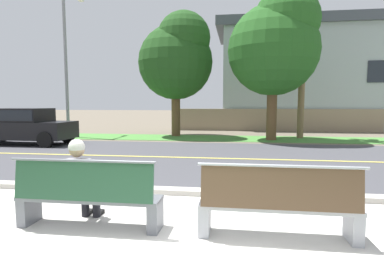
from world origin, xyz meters
The scene contains 16 objects.
ground_plane centered at (0.00, 8.00, 0.00)m, with size 140.00×140.00×0.00m, color #665B4C.
sidewalk_pavement centered at (0.00, 0.40, 0.01)m, with size 44.00×3.60×0.01m, color beige.
curb_edge centered at (0.00, 2.35, 0.06)m, with size 44.00×0.30×0.11m, color #ADA89E.
street_asphalt centered at (0.00, 6.50, 0.00)m, with size 52.00×8.00×0.01m, color #424247.
road_centre_line centered at (0.00, 6.50, 0.01)m, with size 48.00×0.14×0.01m, color #E0CC4C.
far_verge_grass centered at (0.00, 12.42, 0.01)m, with size 48.00×2.80×0.02m, color #478438.
bench_left centered at (-1.28, 0.48, 0.46)m, with size 2.02×0.48×1.01m.
bench_right centered at (1.28, 0.48, 0.46)m, with size 2.02×0.48×1.01m.
seated_person_grey centered at (-1.46, 0.66, 0.68)m, with size 0.52×0.68×1.25m.
car_black_near centered at (-8.37, 8.90, 0.85)m, with size 4.30×1.86×1.54m.
streetlamp centered at (-7.98, 12.21, 4.40)m, with size 0.24×2.10×7.77m.
shade_tree_far_left centered at (-2.38, 13.17, 4.17)m, with size 3.89×3.89×6.42m.
shade_tree_left centered at (2.49, 11.92, 4.51)m, with size 4.21×4.21×6.94m.
palm_tree_tall centered at (3.90, 13.14, 6.57)m, with size 2.09×1.98×8.19m.
garden_wall centered at (2.97, 17.24, 0.70)m, with size 13.00×0.36×1.40m, color gray.
house_across_street centered at (6.15, 20.44, 3.65)m, with size 13.69×6.91×7.22m.
Camera 1 is at (0.75, -3.59, 1.74)m, focal length 30.02 mm.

